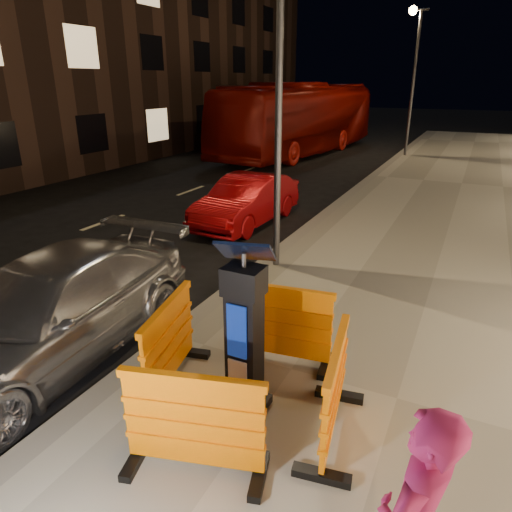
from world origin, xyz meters
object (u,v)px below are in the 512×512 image
at_px(barrier_kerbside, 169,344).
at_px(parking_kiosk, 244,333).
at_px(barrier_bldgside, 334,392).
at_px(bus_doubledecker, 299,154).
at_px(barrier_back, 281,325).
at_px(car_silver, 56,355).
at_px(barrier_front, 194,425).
at_px(car_red, 247,224).

bearing_deg(barrier_kerbside, parking_kiosk, -102.54).
xyz_separation_m(barrier_bldgside, bus_doubledecker, (-7.17, 17.93, -0.65)).
bearing_deg(barrier_back, car_silver, -168.06).
bearing_deg(car_silver, bus_doubledecker, 98.14).
bearing_deg(barrier_back, parking_kiosk, -97.54).
distance_m(barrier_kerbside, car_silver, 1.95).
bearing_deg(barrier_bldgside, parking_kiosk, 81.46).
distance_m(barrier_front, barrier_kerbside, 1.34).
distance_m(barrier_front, bus_doubledecker, 19.88).
height_order(barrier_front, bus_doubledecker, bus_doubledecker).
bearing_deg(barrier_front, barrier_bldgside, 29.46).
height_order(barrier_front, barrier_back, same).
relative_size(barrier_front, car_silver, 0.29).
xyz_separation_m(barrier_front, barrier_bldgside, (0.95, 0.95, 0.00)).
bearing_deg(bus_doubledecker, barrier_kerbside, -67.56).
relative_size(barrier_kerbside, car_silver, 0.29).
bearing_deg(barrier_back, bus_doubledecker, 102.58).
bearing_deg(parking_kiosk, car_silver, 170.23).
xyz_separation_m(parking_kiosk, car_silver, (-2.79, -0.04, -1.05)).
bearing_deg(bus_doubledecker, car_red, -69.37).
bearing_deg(bus_doubledecker, barrier_back, -63.82).
distance_m(barrier_front, barrier_bldgside, 1.34).
distance_m(parking_kiosk, bus_doubledecker, 19.00).
bearing_deg(barrier_back, barrier_front, -97.54).
height_order(car_silver, bus_doubledecker, bus_doubledecker).
distance_m(parking_kiosk, barrier_front, 1.03).
distance_m(parking_kiosk, barrier_kerbside, 1.03).
height_order(barrier_bldgside, car_red, barrier_bldgside).
xyz_separation_m(parking_kiosk, barrier_front, (-0.00, -0.95, -0.40)).
bearing_deg(car_red, barrier_kerbside, -68.38).
bearing_deg(barrier_kerbside, bus_doubledecker, 3.84).
relative_size(parking_kiosk, car_red, 0.49).
distance_m(parking_kiosk, car_red, 7.19).
distance_m(barrier_back, barrier_kerbside, 1.34).
bearing_deg(car_silver, barrier_bldgside, -2.08).
xyz_separation_m(car_silver, bus_doubledecker, (-3.42, 17.96, 0.00)).
xyz_separation_m(barrier_back, barrier_kerbside, (-0.95, -0.95, 0.00)).
relative_size(parking_kiosk, barrier_back, 1.40).
height_order(barrier_kerbside, bus_doubledecker, bus_doubledecker).
height_order(parking_kiosk, barrier_bldgside, parking_kiosk).
bearing_deg(car_red, car_silver, -84.23).
relative_size(barrier_front, barrier_bldgside, 1.00).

